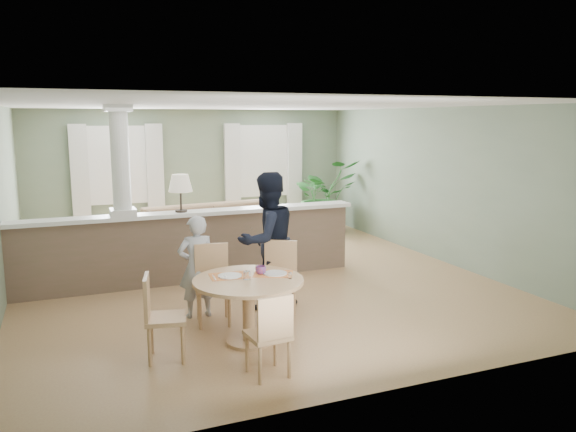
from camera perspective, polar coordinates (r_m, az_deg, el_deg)
name	(u,v)px	position (r m, az deg, el deg)	size (l,w,h in m)	color
ground	(252,279)	(8.96, -3.67, -6.38)	(8.00, 8.00, 0.00)	tan
room_shell	(237,162)	(9.21, -5.21, 5.52)	(7.02, 8.02, 2.71)	gray
pony_wall	(186,238)	(8.72, -10.30, -2.17)	(5.32, 0.38, 2.70)	brown
sofa	(218,232)	(10.30, -7.17, -1.60)	(3.22, 1.26, 0.94)	brown
houseplant	(324,196)	(12.51, 3.69, 2.06)	(1.45, 1.26, 1.61)	#276328
dining_table	(249,292)	(6.33, -4.00, -7.71)	(1.24, 1.24, 0.84)	tan
chair_far_boy	(213,280)	(7.05, -7.68, -6.44)	(0.51, 0.51, 0.97)	tan
chair_far_man	(279,276)	(7.15, -0.90, -6.09)	(0.60, 0.60, 0.97)	tan
chair_near	(271,332)	(5.53, -1.77, -11.68)	(0.42, 0.42, 0.85)	tan
chair_side	(159,313)	(6.07, -13.00, -9.63)	(0.49, 0.49, 0.91)	tan
child_person	(197,266)	(7.21, -9.26, -5.09)	(0.48, 0.31, 1.32)	#AAAAAF
man_person	(267,241)	(7.43, -2.13, -2.51)	(0.88, 0.69, 1.82)	black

